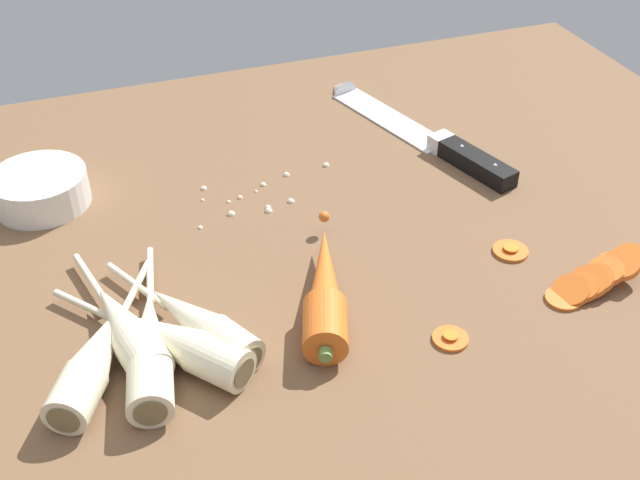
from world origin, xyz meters
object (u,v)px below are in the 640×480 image
(carrot_slice_stray_near, at_px, (451,337))
(carrot_slice_stray_mid, at_px, (511,250))
(whole_carrot, at_px, (325,290))
(parsnip_back, at_px, (199,324))
(parsnip_outer, at_px, (125,328))
(carrot_slice_stack, at_px, (597,277))
(parsnip_front, at_px, (177,342))
(parsnip_mid_left, at_px, (95,358))
(parsnip_mid_right, at_px, (150,348))
(chefs_knife, at_px, (410,128))
(prep_bowl, at_px, (40,188))

(carrot_slice_stray_near, bearing_deg, carrot_slice_stray_mid, 38.85)
(whole_carrot, distance_m, parsnip_back, 0.13)
(parsnip_outer, distance_m, carrot_slice_stray_mid, 0.41)
(whole_carrot, bearing_deg, parsnip_outer, 176.18)
(carrot_slice_stack, relative_size, carrot_slice_stray_near, 3.43)
(parsnip_outer, bearing_deg, whole_carrot, -3.82)
(parsnip_front, relative_size, carrot_slice_stray_near, 5.58)
(parsnip_outer, xyz_separation_m, carrot_slice_stray_near, (0.29, -0.10, -0.02))
(parsnip_mid_left, height_order, parsnip_outer, same)
(parsnip_mid_right, distance_m, parsnip_back, 0.05)
(parsnip_mid_left, bearing_deg, carrot_slice_stray_mid, 4.04)
(parsnip_outer, bearing_deg, carrot_slice_stack, -9.72)
(chefs_knife, xyz_separation_m, carrot_slice_stack, (0.04, -0.36, 0.01))
(parsnip_front, distance_m, prep_bowl, 0.32)
(parsnip_front, height_order, parsnip_mid_right, same)
(parsnip_outer, bearing_deg, prep_bowl, 101.78)
(whole_carrot, xyz_separation_m, parsnip_back, (-0.13, -0.00, -0.00))
(parsnip_outer, bearing_deg, parsnip_mid_left, -136.43)
(parsnip_outer, height_order, carrot_slice_stray_near, parsnip_outer)
(chefs_knife, relative_size, carrot_slice_stray_mid, 9.02)
(carrot_slice_stray_near, distance_m, carrot_slice_stray_mid, 0.16)
(parsnip_back, height_order, carrot_slice_stray_mid, parsnip_back)
(prep_bowl, bearing_deg, parsnip_back, -67.03)
(carrot_slice_stack, bearing_deg, parsnip_mid_right, 174.19)
(prep_bowl, bearing_deg, whole_carrot, -48.69)
(carrot_slice_stray_mid, bearing_deg, parsnip_front, -174.46)
(parsnip_mid_right, bearing_deg, carrot_slice_stack, -5.81)
(parsnip_outer, relative_size, carrot_slice_stack, 1.73)
(whole_carrot, height_order, parsnip_mid_right, whole_carrot)
(chefs_knife, bearing_deg, parsnip_mid_right, -142.25)
(parsnip_back, distance_m, parsnip_outer, 0.07)
(parsnip_outer, xyz_separation_m, prep_bowl, (-0.06, 0.27, 0.00))
(whole_carrot, relative_size, carrot_slice_stray_near, 6.18)
(parsnip_mid_right, height_order, carrot_slice_stray_mid, parsnip_mid_right)
(parsnip_front, distance_m, parsnip_mid_left, 0.07)
(chefs_knife, bearing_deg, whole_carrot, -128.07)
(parsnip_mid_left, relative_size, parsnip_outer, 1.00)
(whole_carrot, relative_size, carrot_slice_stray_mid, 5.58)
(chefs_knife, bearing_deg, carrot_slice_stray_near, -109.50)
(whole_carrot, relative_size, parsnip_back, 1.06)
(whole_carrot, distance_m, carrot_slice_stray_mid, 0.22)
(carrot_slice_stack, bearing_deg, parsnip_outer, 170.28)
(parsnip_mid_right, height_order, prep_bowl, same)
(whole_carrot, height_order, parsnip_outer, whole_carrot)
(prep_bowl, bearing_deg, carrot_slice_stray_near, -46.96)
(whole_carrot, xyz_separation_m, prep_bowl, (-0.25, 0.28, 0.00))
(parsnip_front, bearing_deg, carrot_slice_stray_near, -14.54)
(parsnip_front, bearing_deg, carrot_slice_stack, -6.07)
(whole_carrot, relative_size, parsnip_outer, 1.04)
(chefs_knife, xyz_separation_m, parsnip_front, (-0.38, -0.31, 0.01))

